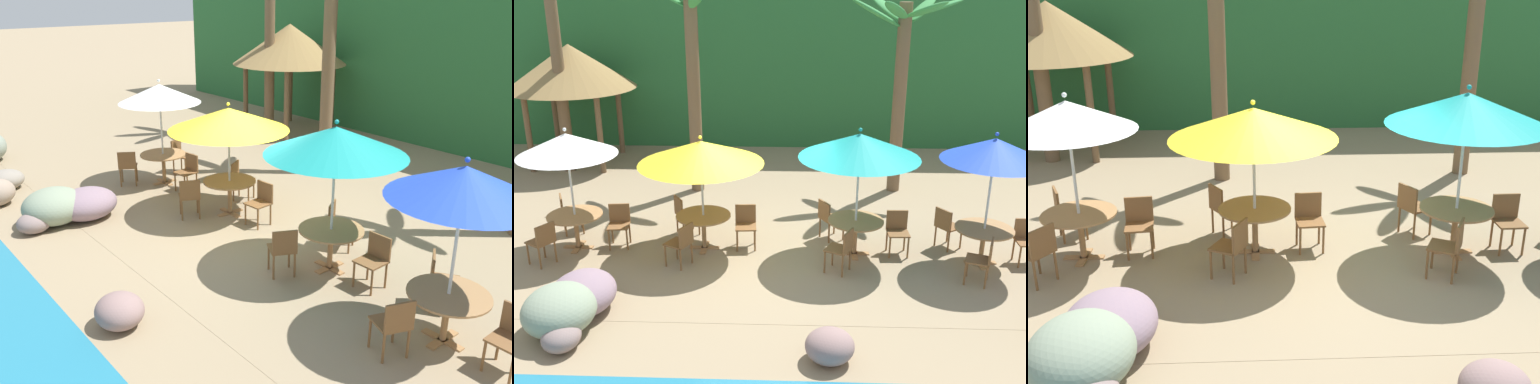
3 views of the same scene
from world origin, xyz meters
The scene contains 21 objects.
ground_plane centered at (0.00, 0.00, 0.00)m, with size 120.00×120.00×0.00m, color #937F60.
terrace_deck centered at (0.00, 0.00, 0.00)m, with size 18.00×5.20×0.01m.
foliage_backdrop centered at (0.00, 9.00, 3.00)m, with size 28.00×2.40×6.00m.
rock_seawall centered at (0.06, -3.10, 0.36)m, with size 17.28×3.26×0.88m.
umbrella_white centered at (-3.76, 0.11, 2.20)m, with size 1.93×1.93×2.53m.
dining_table_white centered at (-3.76, 0.11, 0.61)m, with size 1.10×1.10×0.74m.
chair_white_seaward centered at (-2.93, 0.29, 0.51)m, with size 0.46×0.47×0.87m.
chair_white_inland centered at (-4.20, 0.84, 0.51)m, with size 0.56×0.56×0.87m.
chair_white_left centered at (-4.14, -0.66, 0.51)m, with size 0.58×0.58×0.87m.
umbrella_yellow centered at (-1.17, 0.18, 2.05)m, with size 2.46×2.46×2.39m.
dining_table_yellow centered at (-1.17, 0.18, 0.61)m, with size 1.10×1.10×0.74m.
chair_yellow_seaward centered at (-0.33, 0.34, 0.51)m, with size 0.45×0.46×0.87m.
chair_yellow_inland centered at (-1.70, 0.86, 0.51)m, with size 0.59×0.58×0.87m.
chair_yellow_left centered at (-1.48, -0.62, 0.51)m, with size 0.57×0.57×0.87m.
umbrella_teal centered at (1.86, 0.04, 2.25)m, with size 2.31×2.31×2.60m.
dining_table_teal centered at (1.86, 0.04, 0.61)m, with size 1.10×1.10×0.74m.
chair_teal_seaward centered at (2.71, 0.15, 0.51)m, with size 0.43×0.44×0.87m.
chair_teal_inland centered at (1.37, 0.73, 0.51)m, with size 0.58×0.58×0.87m.
chair_teal_left centered at (1.55, -0.76, 0.51)m, with size 0.57×0.57×0.87m.
palm_tree_third centered at (3.23, 3.87, 3.26)m, with size 2.76×2.63×4.80m.
palapa_hut centered at (-5.72, 6.00, 2.79)m, with size 3.65×3.65×3.43m.
Camera 3 is at (-1.15, -8.45, 4.18)m, focal length 43.34 mm.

